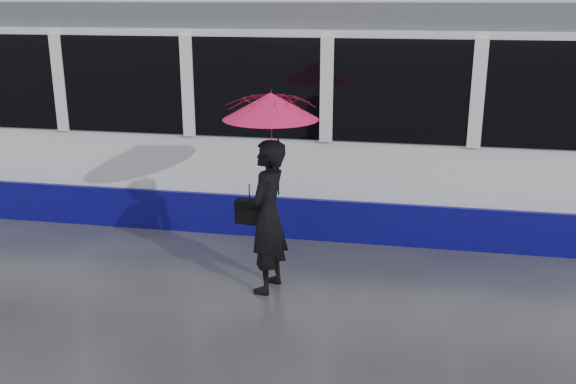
# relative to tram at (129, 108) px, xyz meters

# --- Properties ---
(ground) EXTENTS (90.00, 90.00, 0.00)m
(ground) POSITION_rel_tram_xyz_m (3.33, -2.50, -1.64)
(ground) COLOR #29292D
(ground) RESTS_ON ground
(rails) EXTENTS (34.00, 1.51, 0.02)m
(rails) POSITION_rel_tram_xyz_m (3.33, -0.00, -1.63)
(rails) COLOR #3F3D38
(rails) RESTS_ON ground
(tram) EXTENTS (26.00, 2.56, 3.35)m
(tram) POSITION_rel_tram_xyz_m (0.00, 0.00, 0.00)
(tram) COLOR white
(tram) RESTS_ON ground
(woman) EXTENTS (0.55, 0.74, 1.86)m
(woman) POSITION_rel_tram_xyz_m (3.05, -2.99, -0.71)
(woman) COLOR black
(woman) RESTS_ON ground
(umbrella) EXTENTS (1.26, 1.26, 1.26)m
(umbrella) POSITION_rel_tram_xyz_m (3.10, -2.99, 0.40)
(umbrella) COLOR #F2146B
(umbrella) RESTS_ON ground
(handbag) EXTENTS (0.35, 0.20, 0.47)m
(handbag) POSITION_rel_tram_xyz_m (2.83, -2.97, -0.66)
(handbag) COLOR black
(handbag) RESTS_ON ground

